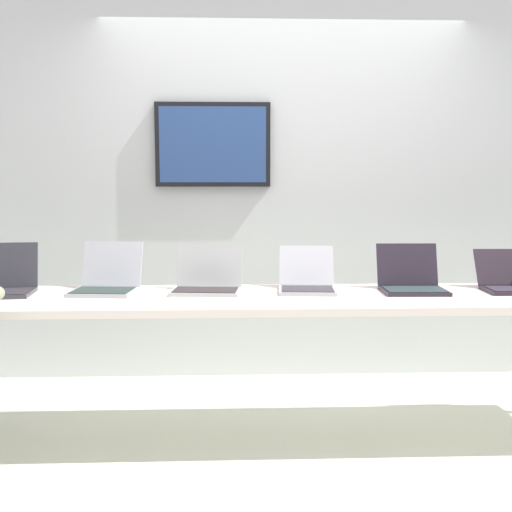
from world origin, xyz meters
TOP-DOWN VIEW (x-y plane):
  - ground at (0.00, 0.00)m, footprint 8.00×8.00m
  - back_wall at (-0.01, 1.13)m, footprint 8.00×0.11m
  - workbench at (0.00, 0.00)m, footprint 3.73×0.70m
  - laptop_station_1 at (-1.04, 0.15)m, footprint 0.37×0.38m
  - laptop_station_2 at (-0.49, 0.12)m, footprint 0.39×0.32m
  - laptop_station_3 at (0.06, 0.14)m, footprint 0.33×0.37m
  - laptop_station_4 at (0.63, 0.11)m, footprint 0.35×0.33m

SIDE VIEW (x-z plane):
  - ground at x=0.00m, z-range -0.04..0.00m
  - workbench at x=0.00m, z-range 0.35..1.15m
  - laptop_station_3 at x=0.06m, z-range 0.73..0.97m
  - laptop_station_2 at x=-0.49m, z-range 0.73..0.97m
  - laptop_station_4 at x=0.63m, z-range 0.73..0.98m
  - laptop_station_1 at x=-1.04m, z-range 0.72..0.99m
  - back_wall at x=-0.01m, z-range 0.01..2.77m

